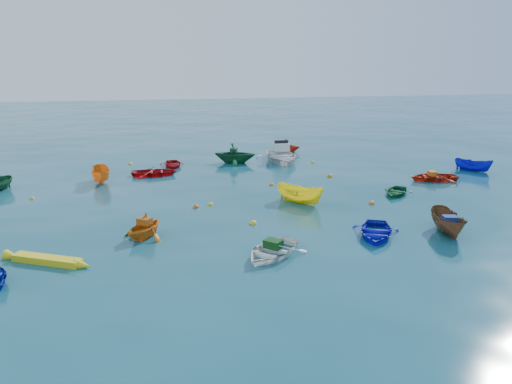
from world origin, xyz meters
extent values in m
plane|color=#0A464E|center=(0.00, 0.00, 0.00)|extent=(160.00, 160.00, 0.00)
imported|color=white|center=(-1.10, -3.99, 0.00)|extent=(3.95, 3.95, 0.68)
imported|color=brown|center=(7.91, -2.91, 0.00)|extent=(1.87, 3.36, 1.23)
imported|color=#0E11B5|center=(4.30, -2.61, 0.00)|extent=(3.42, 3.86, 0.66)
imported|color=orange|center=(-6.51, -0.57, 0.00)|extent=(3.13, 3.20, 1.28)
imported|color=yellow|center=(2.34, 3.56, 0.00)|extent=(2.96, 3.16, 1.22)
imported|color=#14572C|center=(8.76, 4.22, 0.00)|extent=(3.02, 3.11, 0.53)
imported|color=red|center=(-6.03, 12.41, 0.00)|extent=(3.29, 2.41, 0.67)
imported|color=orange|center=(-9.56, 10.95, 0.00)|extent=(1.53, 3.28, 1.23)
imported|color=#135229|center=(0.39, 15.63, 0.00)|extent=(3.93, 3.63, 1.71)
imported|color=red|center=(13.01, 7.12, 0.00)|extent=(3.50, 2.69, 0.67)
imported|color=#0F0EB8|center=(17.48, 9.19, 0.00)|extent=(2.59, 2.70, 1.05)
imported|color=#9F0D11|center=(-4.62, 15.23, 0.00)|extent=(2.02, 2.78, 0.56)
imported|color=red|center=(5.85, 19.67, 0.00)|extent=(3.15, 3.10, 1.25)
imported|color=silver|center=(4.21, 15.53, 0.00)|extent=(3.68, 5.10, 1.65)
cube|color=#104113|center=(-1.03, -3.92, 0.52)|extent=(0.91, 0.91, 0.36)
cube|color=navy|center=(7.88, -3.06, 0.77)|extent=(0.75, 0.63, 0.32)
cube|color=#B45012|center=(-6.48, -0.53, 0.79)|extent=(0.78, 0.75, 0.30)
cube|color=#104323|center=(0.29, 15.66, 1.03)|extent=(0.72, 0.83, 0.34)
cube|color=orange|center=(12.92, 7.14, 0.49)|extent=(0.54, 0.68, 0.30)
sphere|color=yellow|center=(-1.08, 0.35, 0.00)|extent=(0.36, 0.36, 0.36)
sphere|color=orange|center=(6.40, 2.53, 0.00)|extent=(0.36, 0.36, 0.36)
sphere|color=gold|center=(-13.31, 7.53, 0.00)|extent=(0.29, 0.29, 0.29)
sphere|color=#D0570B|center=(-3.73, 3.80, 0.00)|extent=(0.36, 0.36, 0.36)
sphere|color=yellow|center=(-2.85, 4.19, 0.00)|extent=(0.31, 0.31, 0.31)
sphere|color=orange|center=(6.31, 9.52, 0.00)|extent=(0.39, 0.39, 0.39)
sphere|color=yellow|center=(-7.91, 16.73, 0.00)|extent=(0.35, 0.35, 0.35)
sphere|color=orange|center=(1.64, 7.95, 0.00)|extent=(0.30, 0.30, 0.30)
sphere|color=yellow|center=(6.60, 14.49, 0.00)|extent=(0.32, 0.32, 0.32)
camera|label=1|loc=(-5.70, -23.51, 8.29)|focal=35.00mm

